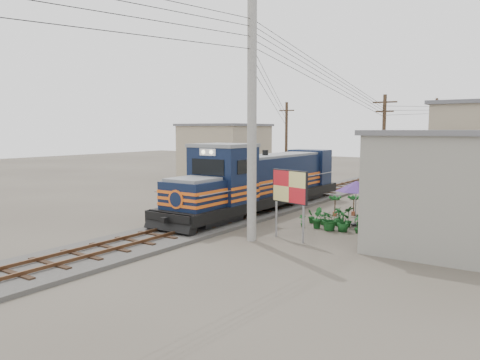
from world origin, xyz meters
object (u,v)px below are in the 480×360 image
Objects in this scene: billboard at (290,189)px; market_umbrella at (356,186)px; vendor at (371,208)px; locomotive at (260,182)px.

billboard is 4.65m from market_umbrella.
market_umbrella is 1.40× the size of vendor.
vendor is at bearing 84.99° from billboard.
locomotive is 6.10m from market_umbrella.
vendor is at bearing 42.33° from market_umbrella.
market_umbrella is at bearing 7.47° from vendor.
billboard reaches higher than market_umbrella.
locomotive is 5.16× the size of billboard.
billboard is 1.71× the size of vendor.
vendor is (6.64, -0.26, -0.81)m from locomotive.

